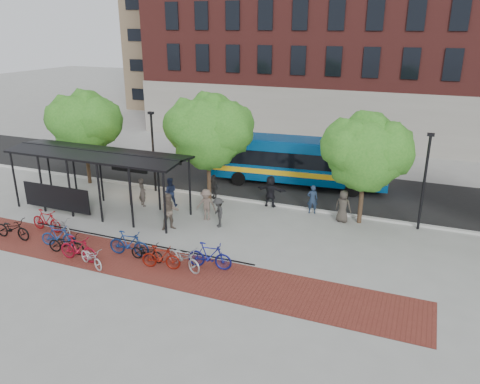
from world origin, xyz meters
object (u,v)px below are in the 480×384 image
at_px(bike_8, 147,252).
at_px(bike_11, 210,256).
at_px(bus, 298,159).
at_px(pedestrian_8, 170,212).
at_px(pedestrian_9, 218,213).
at_px(bus_shelter, 96,160).
at_px(pedestrian_2, 170,192).
at_px(bike_0, 12,228).
at_px(pedestrian_4, 214,186).
at_px(bike_5, 78,249).
at_px(lamp_post_right, 425,179).
at_px(pedestrian_5, 271,191).
at_px(tree_c, 368,150).
at_px(bike_4, 66,244).
at_px(bike_9, 161,257).
at_px(tree_a, 85,121).
at_px(bike_1, 47,220).
at_px(pedestrian_1, 142,192).
at_px(bike_10, 184,258).
at_px(pedestrian_6, 343,206).
at_px(bike_7, 129,244).
at_px(bike_3, 58,236).
at_px(tree_b, 210,129).
at_px(pedestrian_3, 206,205).
at_px(bike_6, 91,257).
at_px(lamp_post_left, 153,150).
at_px(bike_2, 60,226).
at_px(pedestrian_7, 312,199).

relative_size(bike_8, bike_11, 0.83).
distance_m(bus, pedestrian_8, 10.45).
bearing_deg(pedestrian_9, bus, 128.22).
relative_size(bus_shelter, pedestrian_2, 6.09).
bearing_deg(bike_0, pedestrian_4, -38.17).
relative_size(bike_5, pedestrian_9, 1.24).
relative_size(bike_5, pedestrian_8, 1.01).
height_order(lamp_post_right, pedestrian_5, lamp_post_right).
bearing_deg(tree_c, bike_4, -144.02).
bearing_deg(bike_9, tree_a, 40.85).
relative_size(bike_1, pedestrian_1, 1.13).
relative_size(bike_8, bike_10, 0.82).
distance_m(bike_0, bike_9, 8.47).
distance_m(tree_a, pedestrian_6, 17.35).
relative_size(pedestrian_6, pedestrian_9, 1.12).
relative_size(bike_7, pedestrian_8, 1.02).
bearing_deg(tree_c, bike_3, -147.36).
bearing_deg(bus, tree_c, -49.37).
relative_size(tree_b, pedestrian_3, 3.68).
height_order(bike_6, pedestrian_4, pedestrian_4).
bearing_deg(pedestrian_4, lamp_post_left, -146.59).
distance_m(tree_b, pedestrian_9, 5.41).
bearing_deg(bike_2, pedestrian_2, -11.44).
relative_size(bike_0, bike_4, 1.12).
bearing_deg(bike_8, pedestrian_8, 14.32).
bearing_deg(bike_6, tree_b, 13.29).
distance_m(lamp_post_left, bike_2, 7.96).
distance_m(bike_10, pedestrian_4, 8.96).
height_order(lamp_post_left, bike_6, lamp_post_left).
height_order(pedestrian_4, pedestrian_6, pedestrian_6).
bearing_deg(lamp_post_right, bike_8, -143.40).
bearing_deg(bus_shelter, pedestrian_1, 39.35).
bearing_deg(bike_11, pedestrian_5, -6.48).
bearing_deg(bike_2, bike_5, -106.71).
distance_m(bus_shelter, pedestrian_7, 12.34).
bearing_deg(pedestrian_3, bike_9, -88.32).
bearing_deg(tree_c, bike_9, -131.09).
height_order(bike_5, pedestrian_7, pedestrian_7).
relative_size(lamp_post_left, pedestrian_3, 2.92).
bearing_deg(bike_2, bike_8, -79.84).
xyz_separation_m(bike_5, pedestrian_1, (-1.14, 6.96, 0.25)).
bearing_deg(bike_0, pedestrian_9, -60.83).
distance_m(pedestrian_2, pedestrian_7, 8.31).
bearing_deg(bus_shelter, bike_2, -86.82).
bearing_deg(pedestrian_3, lamp_post_left, 145.46).
height_order(tree_c, bike_2, tree_c).
bearing_deg(pedestrian_3, bike_1, -151.55).
distance_m(bike_9, pedestrian_6, 10.41).
xyz_separation_m(lamp_post_right, bike_1, (-17.89, -7.50, -2.17)).
bearing_deg(bike_7, bike_9, -109.56).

